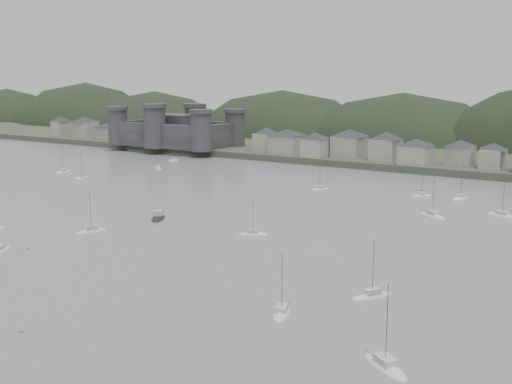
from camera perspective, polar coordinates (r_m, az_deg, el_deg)
The scene contains 7 objects.
ground at distance 125.43m, azimuth -19.52°, elevation -7.82°, with size 900.00×900.00×0.00m, color slate.
far_shore_land at distance 379.76m, azimuth 18.76°, elevation 4.28°, with size 900.00×250.00×3.00m, color #383D2D.
forested_ridge at distance 355.44m, azimuth 18.31°, elevation 1.85°, with size 851.55×103.94×102.57m.
castle at distance 332.10m, azimuth -7.29°, elevation 5.59°, with size 66.00×43.00×20.00m.
moored_fleet at distance 166.56m, azimuth 2.07°, elevation -2.74°, with size 221.22×175.71×13.53m.
motor_launch_far at distance 173.01m, azimuth -8.83°, elevation -2.33°, with size 7.10×9.23×4.09m.
mooring_buoys at distance 166.88m, azimuth -4.52°, elevation -2.75°, with size 179.05×142.85×0.70m.
Camera 1 is at (96.67, -70.46, 37.72)m, focal length 44.24 mm.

